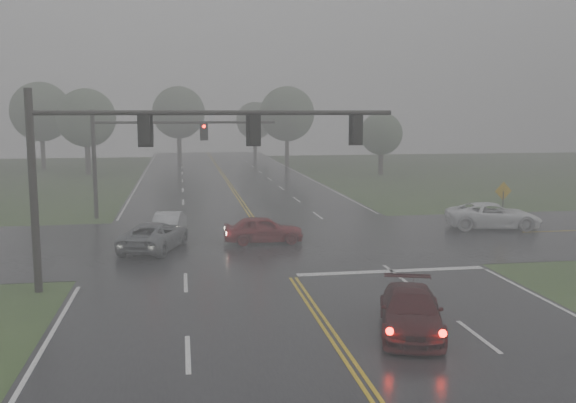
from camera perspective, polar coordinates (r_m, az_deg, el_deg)
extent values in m
cube|color=black|center=(33.13, -1.35, -4.22)|extent=(18.00, 160.00, 0.02)
cube|color=black|center=(35.07, -1.81, -3.54)|extent=(120.00, 14.00, 0.02)
cube|color=silver|center=(28.83, 9.20, -6.18)|extent=(8.50, 0.50, 0.01)
imported|color=#370A0C|center=(21.28, 10.82, -11.38)|extent=(3.19, 5.07, 1.37)
imported|color=maroon|center=(34.58, -2.18, -3.71)|extent=(4.32, 1.80, 1.46)
imported|color=#B2B5BA|center=(37.53, -10.42, -2.91)|extent=(1.99, 4.28, 1.36)
imported|color=slate|center=(33.56, -11.75, -4.23)|extent=(3.88, 5.63, 1.43)
imported|color=white|center=(40.71, 17.75, -2.31)|extent=(5.97, 3.63, 1.55)
cylinder|color=black|center=(26.49, -21.70, 0.79)|extent=(0.31, 0.31, 7.90)
cylinder|color=black|center=(26.31, -22.04, 7.44)|extent=(0.20, 0.20, 0.88)
cylinder|color=black|center=(25.74, -6.24, 7.85)|extent=(14.23, 0.20, 0.20)
cube|color=black|center=(25.75, -12.59, 6.24)|extent=(0.37, 0.31, 1.15)
cube|color=black|center=(25.92, -12.57, 6.25)|extent=(0.60, 0.03, 1.37)
cube|color=black|center=(25.87, -3.05, 6.43)|extent=(0.37, 0.31, 1.15)
cube|color=black|center=(26.05, -3.10, 6.44)|extent=(0.60, 0.03, 1.37)
cube|color=black|center=(26.69, 6.15, 6.44)|extent=(0.37, 0.31, 1.15)
cube|color=black|center=(26.86, 6.05, 6.45)|extent=(0.60, 0.03, 1.37)
cylinder|color=black|center=(43.97, -16.83, 3.17)|extent=(0.28, 0.28, 7.15)
cylinder|color=black|center=(43.84, -16.98, 6.79)|extent=(0.18, 0.18, 0.79)
cylinder|color=black|center=(43.47, -9.08, 6.96)|extent=(11.97, 0.18, 0.18)
cube|color=black|center=(43.53, -12.23, 6.10)|extent=(0.34, 0.28, 1.04)
cube|color=black|center=(43.69, -12.22, 6.11)|extent=(0.55, 0.03, 1.24)
cylinder|color=#FF0C05|center=(43.37, -12.25, 6.53)|extent=(0.22, 0.06, 0.22)
cube|color=black|center=(43.51, -7.48, 6.21)|extent=(0.34, 0.28, 1.04)
cube|color=black|center=(43.67, -7.49, 6.22)|extent=(0.55, 0.03, 1.24)
cylinder|color=#FF0C05|center=(43.35, -7.48, 6.64)|extent=(0.22, 0.06, 0.22)
cube|color=black|center=(43.79, -2.75, 6.28)|extent=(0.34, 0.28, 1.04)
cube|color=black|center=(43.94, -2.78, 6.29)|extent=(0.55, 0.03, 1.24)
cylinder|color=#FF0C05|center=(43.62, -2.73, 6.70)|extent=(0.22, 0.06, 0.22)
cylinder|color=black|center=(41.67, 18.54, -0.60)|extent=(0.07, 0.07, 2.17)
cube|color=#C6950B|center=(41.56, 18.59, 0.89)|extent=(1.14, 0.13, 1.14)
cylinder|color=#31271F|center=(75.86, -17.36, 3.72)|extent=(0.61, 0.61, 3.68)
sphere|color=#3D5236|center=(75.69, -17.50, 7.11)|extent=(6.55, 6.55, 6.55)
cylinder|color=#31271F|center=(82.30, -0.10, 4.47)|extent=(0.53, 0.53, 3.92)
sphere|color=#3D5236|center=(82.14, -0.10, 7.80)|extent=(6.97, 6.97, 6.97)
cylinder|color=#31271F|center=(89.64, -9.63, 4.67)|extent=(0.62, 0.62, 4.02)
sphere|color=#3D5236|center=(89.50, -9.70, 7.81)|extent=(7.14, 7.14, 7.14)
cylinder|color=#31271F|center=(72.76, 8.24, 3.43)|extent=(0.58, 0.58, 2.66)
sphere|color=#3D5236|center=(72.58, 8.29, 5.99)|extent=(4.73, 4.73, 4.73)
cylinder|color=#31271F|center=(84.47, -20.94, 4.09)|extent=(0.54, 0.54, 4.08)
sphere|color=#3D5236|center=(84.32, -21.11, 7.46)|extent=(7.25, 7.25, 7.25)
cylinder|color=#31271F|center=(101.29, -2.95, 4.94)|extent=(0.56, 0.56, 3.28)
sphere|color=#3D5236|center=(101.16, -2.96, 7.21)|extent=(5.84, 5.84, 5.84)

